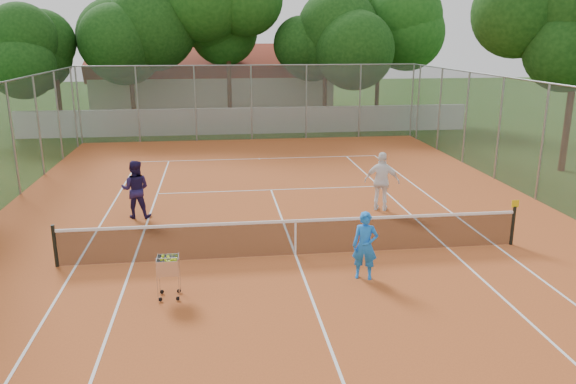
{
  "coord_description": "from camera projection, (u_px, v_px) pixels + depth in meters",
  "views": [
    {
      "loc": [
        -1.92,
        -13.45,
        5.51
      ],
      "look_at": [
        0.0,
        1.5,
        1.3
      ],
      "focal_mm": 35.0,
      "sensor_mm": 36.0,
      "label": 1
    }
  ],
  "objects": [
    {
      "name": "ground",
      "position": [
        295.0,
        256.0,
        14.56
      ],
      "size": [
        120.0,
        120.0,
        0.0
      ],
      "primitive_type": "plane",
      "color": "#1D3C10",
      "rests_on": "ground"
    },
    {
      "name": "court_pad",
      "position": [
        295.0,
        255.0,
        14.56
      ],
      "size": [
        18.0,
        34.0,
        0.02
      ],
      "primitive_type": "cube",
      "color": "#B55323",
      "rests_on": "ground"
    },
    {
      "name": "court_lines",
      "position": [
        295.0,
        255.0,
        14.56
      ],
      "size": [
        10.98,
        23.78,
        0.01
      ],
      "primitive_type": "cube",
      "color": "white",
      "rests_on": "court_pad"
    },
    {
      "name": "tennis_net",
      "position": [
        295.0,
        237.0,
        14.42
      ],
      "size": [
        11.88,
        0.1,
        0.98
      ],
      "primitive_type": "cube",
      "color": "black",
      "rests_on": "court_pad"
    },
    {
      "name": "perimeter_fence",
      "position": [
        296.0,
        181.0,
        14.02
      ],
      "size": [
        18.0,
        34.0,
        4.0
      ],
      "primitive_type": "cube",
      "color": "slate",
      "rests_on": "ground"
    },
    {
      "name": "boundary_wall",
      "position": [
        250.0,
        121.0,
        32.51
      ],
      "size": [
        26.0,
        0.3,
        1.5
      ],
      "primitive_type": "cube",
      "color": "silver",
      "rests_on": "ground"
    },
    {
      "name": "clubhouse",
      "position": [
        214.0,
        82.0,
        41.43
      ],
      "size": [
        16.4,
        9.0,
        4.4
      ],
      "primitive_type": "cube",
      "color": "beige",
      "rests_on": "ground"
    },
    {
      "name": "tropical_trees",
      "position": [
        245.0,
        44.0,
        34.23
      ],
      "size": [
        29.0,
        19.0,
        10.0
      ],
      "primitive_type": "cube",
      "color": "black",
      "rests_on": "ground"
    },
    {
      "name": "player_near",
      "position": [
        365.0,
        246.0,
        12.96
      ],
      "size": [
        0.68,
        0.56,
        1.61
      ],
      "primitive_type": "imported",
      "rotation": [
        0.0,
        0.0,
        -0.35
      ],
      "color": "blue",
      "rests_on": "court_pad"
    },
    {
      "name": "player_far_left",
      "position": [
        135.0,
        189.0,
        17.34
      ],
      "size": [
        0.94,
        0.76,
        1.81
      ],
      "primitive_type": "imported",
      "rotation": [
        0.0,
        0.0,
        3.05
      ],
      "color": "#211848",
      "rests_on": "court_pad"
    },
    {
      "name": "player_far_right",
      "position": [
        382.0,
        181.0,
        18.06
      ],
      "size": [
        1.22,
        0.86,
        1.92
      ],
      "primitive_type": "imported",
      "rotation": [
        0.0,
        0.0,
        2.75
      ],
      "color": "white",
      "rests_on": "court_pad"
    },
    {
      "name": "ball_hopper",
      "position": [
        169.0,
        276.0,
        12.06
      ],
      "size": [
        0.49,
        0.49,
        1.01
      ],
      "primitive_type": "cube",
      "rotation": [
        0.0,
        0.0,
        -0.0
      ],
      "color": "silver",
      "rests_on": "court_pad"
    }
  ]
}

